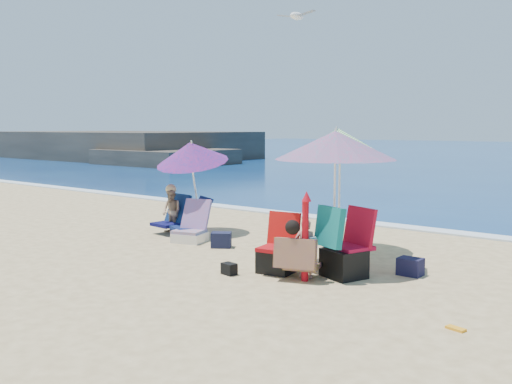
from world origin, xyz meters
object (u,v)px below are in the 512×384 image
Objects in this scene: furled_umbrella at (305,232)px; umbrella_turquoise at (335,145)px; seagull at (297,16)px; chair_navy at (191,227)px; person_center at (301,250)px; umbrella_striped at (338,142)px; chair_rainbow at (191,231)px; camp_chair_left at (278,255)px; camp_chair_right at (343,251)px; person_left at (172,211)px; umbrella_blue at (191,153)px.

umbrella_turquoise is at bearing 97.96° from furled_umbrella.
chair_navy is at bearing -158.91° from seagull.
furled_umbrella is at bearing -18.65° from person_center.
umbrella_striped is 3.35m from chair_rainbow.
furled_umbrella is at bearing -13.92° from camp_chair_left.
umbrella_turquoise is 2.84× the size of seagull.
umbrella_turquoise is 2.45× the size of camp_chair_left.
chair_navy is 4.07m from camp_chair_right.
umbrella_turquoise is at bearing -4.91° from chair_navy.
furled_umbrella is 0.31m from person_center.
camp_chair_right is at bearing -11.02° from person_left.
seagull is (2.67, 0.70, 3.79)m from person_left.
umbrella_striped is 2.06× the size of camp_chair_right.
umbrella_turquoise is at bearing 92.59° from person_center.
umbrella_turquoise is 4.44m from person_left.
umbrella_striped is at bearing 10.91° from person_left.
umbrella_blue is at bearing 170.01° from umbrella_turquoise.
seagull is (-1.55, 2.09, 3.83)m from person_center.
camp_chair_left is at bearing 167.05° from person_center.
chair_rainbow is at bearing -148.38° from seagull.
umbrella_striped reaches higher than chair_navy.
umbrella_turquoise is 2.70× the size of chair_rainbow.
umbrella_striped is at bearing 21.68° from chair_rainbow.
seagull reaches higher than umbrella_blue.
seagull is at bearing 31.62° from chair_rainbow.
seagull reaches higher than person_center.
person_center is (-0.10, 0.03, -0.29)m from furled_umbrella.
seagull reaches higher than person_left.
chair_rainbow is at bearing -45.47° from chair_navy.
camp_chair_left is (3.06, -1.20, 0.06)m from chair_navy.
person_left reaches higher than chair_rainbow.
chair_navy is 0.90× the size of person_left.
person_left is 4.69m from seagull.
seagull reaches higher than chair_navy.
umbrella_turquoise reaches higher than camp_chair_right.
furled_umbrella reaches higher than camp_chair_right.
seagull is (-1.05, 1.98, 3.99)m from camp_chair_left.
person_left is at bearing 161.71° from furled_umbrella.
umbrella_turquoise is at bearing -9.99° from umbrella_blue.
umbrella_turquoise is 1.72× the size of furled_umbrella.
umbrella_blue reaches higher than camp_chair_left.
umbrella_blue is at bearing -173.29° from umbrella_striped.
umbrella_blue is at bearing 133.87° from chair_rainbow.
umbrella_blue is at bearing 133.36° from chair_navy.
furled_umbrella is at bearing -18.29° from person_left.
umbrella_turquoise reaches higher than person_center.
furled_umbrella reaches higher than chair_navy.
camp_chair_left is at bearing -18.98° from person_left.
seagull is at bearing 140.82° from camp_chair_right.
umbrella_striped is (-0.58, 1.07, 0.02)m from umbrella_turquoise.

